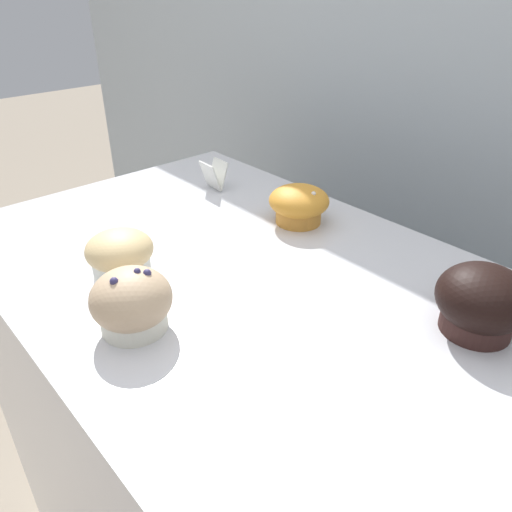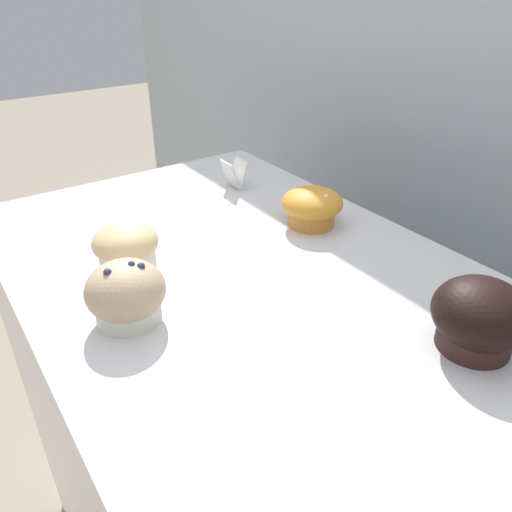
{
  "view_description": "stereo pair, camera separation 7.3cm",
  "coord_description": "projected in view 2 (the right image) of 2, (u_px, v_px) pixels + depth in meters",
  "views": [
    {
      "loc": [
        0.5,
        -0.42,
        1.36
      ],
      "look_at": [
        0.03,
        -0.0,
        0.99
      ],
      "focal_mm": 35.0,
      "sensor_mm": 36.0,
      "label": 1
    },
    {
      "loc": [
        0.55,
        -0.36,
        1.36
      ],
      "look_at": [
        0.03,
        -0.0,
        0.99
      ],
      "focal_mm": 35.0,
      "sensor_mm": 36.0,
      "label": 2
    }
  ],
  "objects": [
    {
      "name": "display_counter",
      "position": [
        249.0,
        469.0,
        1.01
      ],
      "size": [
        1.0,
        0.64,
        0.95
      ],
      "primitive_type": "cube",
      "color": "silver",
      "rests_on": "ground"
    },
    {
      "name": "muffin_front_left",
      "position": [
        126.0,
        247.0,
        0.77
      ],
      "size": [
        0.1,
        0.1,
        0.07
      ],
      "color": "white",
      "rests_on": "display_counter"
    },
    {
      "name": "price_card",
      "position": [
        234.0,
        174.0,
        1.05
      ],
      "size": [
        0.05,
        0.04,
        0.06
      ],
      "color": "white",
      "rests_on": "display_counter"
    },
    {
      "name": "muffin_front_center",
      "position": [
        479.0,
        317.0,
        0.6
      ],
      "size": [
        0.12,
        0.12,
        0.09
      ],
      "color": "#38201D",
      "rests_on": "display_counter"
    },
    {
      "name": "wall_back",
      "position": [
        473.0,
        207.0,
        1.09
      ],
      "size": [
        3.2,
        0.1,
        1.8
      ],
      "primitive_type": "cube",
      "color": "#A8B2B7",
      "rests_on": "ground"
    },
    {
      "name": "muffin_back_left",
      "position": [
        312.0,
        206.0,
        0.9
      ],
      "size": [
        0.11,
        0.11,
        0.07
      ],
      "color": "#CC8734",
      "rests_on": "display_counter"
    },
    {
      "name": "muffin_back_right",
      "position": [
        126.0,
        294.0,
        0.65
      ],
      "size": [
        0.11,
        0.11,
        0.09
      ],
      "color": "silver",
      "rests_on": "display_counter"
    }
  ]
}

